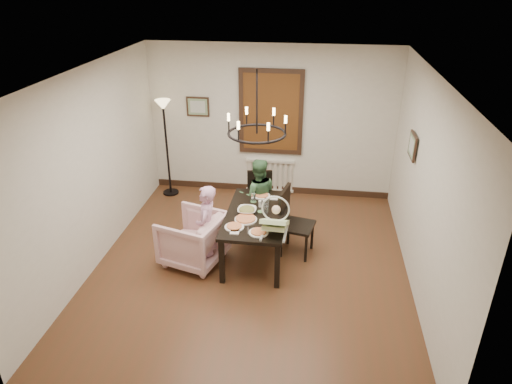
% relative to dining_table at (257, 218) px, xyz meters
% --- Properties ---
extents(room_shell, '(4.51, 5.00, 2.81)m').
position_rel_dining_table_xyz_m(room_shell, '(-0.05, 0.10, 0.75)').
color(room_shell, '#51311C').
rests_on(room_shell, ground).
extents(dining_table, '(0.88, 1.57, 0.73)m').
position_rel_dining_table_xyz_m(dining_table, '(0.00, 0.00, 0.00)').
color(dining_table, black).
rests_on(dining_table, room_shell).
extents(chair_far, '(0.48, 0.48, 0.94)m').
position_rel_dining_table_xyz_m(chair_far, '(-0.07, 0.89, -0.18)').
color(chair_far, black).
rests_on(chair_far, room_shell).
extents(chair_right, '(0.56, 0.56, 1.07)m').
position_rel_dining_table_xyz_m(chair_right, '(0.59, 0.16, -0.12)').
color(chair_right, black).
rests_on(chair_right, room_shell).
extents(armchair, '(1.03, 1.02, 0.76)m').
position_rel_dining_table_xyz_m(armchair, '(-0.91, -0.27, -0.27)').
color(armchair, beige).
rests_on(armchair, room_shell).
extents(elderly_woman, '(0.27, 0.39, 1.05)m').
position_rel_dining_table_xyz_m(elderly_woman, '(-0.67, -0.33, -0.12)').
color(elderly_woman, '#CC90AF').
rests_on(elderly_woman, room_shell).
extents(seated_man, '(0.59, 0.51, 1.06)m').
position_rel_dining_table_xyz_m(seated_man, '(-0.09, 0.73, -0.12)').
color(seated_man, '#3C643C').
rests_on(seated_man, room_shell).
extents(baby_bouncer, '(0.42, 0.57, 0.36)m').
position_rel_dining_table_xyz_m(baby_bouncer, '(0.31, -0.50, 0.27)').
color(baby_bouncer, beige).
rests_on(baby_bouncer, dining_table).
extents(salad_bowl, '(0.33, 0.33, 0.08)m').
position_rel_dining_table_xyz_m(salad_bowl, '(-0.14, -0.01, 0.13)').
color(salad_bowl, white).
rests_on(salad_bowl, dining_table).
extents(pizza_platter, '(0.32, 0.32, 0.04)m').
position_rel_dining_table_xyz_m(pizza_platter, '(-0.13, -0.23, 0.10)').
color(pizza_platter, tan).
rests_on(pizza_platter, dining_table).
extents(drinking_glass, '(0.08, 0.08, 0.15)m').
position_rel_dining_table_xyz_m(drinking_glass, '(0.12, 0.01, 0.16)').
color(drinking_glass, silver).
rests_on(drinking_glass, dining_table).
extents(window_blinds, '(1.00, 0.03, 1.40)m').
position_rel_dining_table_xyz_m(window_blinds, '(-0.05, 2.19, 0.95)').
color(window_blinds, '#5B2F12').
rests_on(window_blinds, room_shell).
extents(radiator, '(0.92, 0.12, 0.62)m').
position_rel_dining_table_xyz_m(radiator, '(-0.05, 2.21, -0.30)').
color(radiator, silver).
rests_on(radiator, room_shell).
extents(picture_back, '(0.42, 0.03, 0.36)m').
position_rel_dining_table_xyz_m(picture_back, '(-1.40, 2.20, 1.00)').
color(picture_back, black).
rests_on(picture_back, room_shell).
extents(picture_right, '(0.03, 0.42, 0.36)m').
position_rel_dining_table_xyz_m(picture_right, '(2.16, 0.63, 1.00)').
color(picture_right, black).
rests_on(picture_right, room_shell).
extents(floor_lamp, '(0.30, 0.30, 1.80)m').
position_rel_dining_table_xyz_m(floor_lamp, '(-1.95, 1.88, 0.25)').
color(floor_lamp, black).
rests_on(floor_lamp, room_shell).
extents(chandelier, '(0.80, 0.80, 0.04)m').
position_rel_dining_table_xyz_m(chandelier, '(-0.00, 0.00, 1.30)').
color(chandelier, black).
rests_on(chandelier, room_shell).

